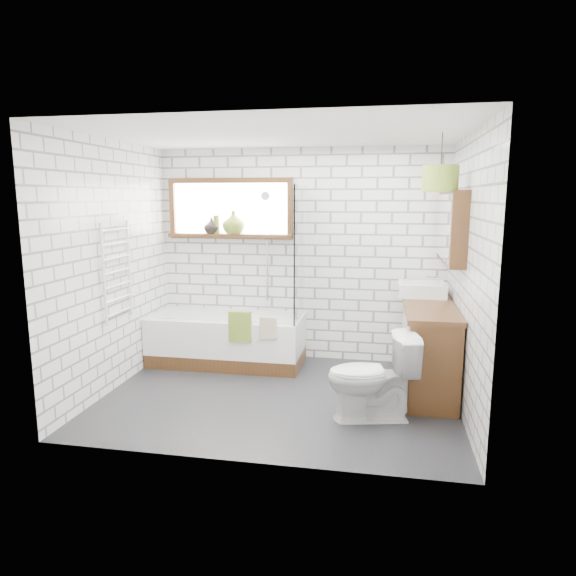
% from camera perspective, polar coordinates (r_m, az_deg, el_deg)
% --- Properties ---
extents(floor, '(3.40, 2.60, 0.01)m').
position_cam_1_polar(floor, '(5.18, -1.01, -11.96)').
color(floor, black).
rests_on(floor, ground).
extents(ceiling, '(3.40, 2.60, 0.01)m').
position_cam_1_polar(ceiling, '(4.83, -1.11, 16.82)').
color(ceiling, white).
rests_on(ceiling, ground).
extents(wall_back, '(3.40, 0.01, 2.50)m').
position_cam_1_polar(wall_back, '(6.12, 1.40, 3.63)').
color(wall_back, white).
rests_on(wall_back, ground).
extents(wall_front, '(3.40, 0.01, 2.50)m').
position_cam_1_polar(wall_front, '(3.60, -5.24, -1.00)').
color(wall_front, white).
rests_on(wall_front, ground).
extents(wall_left, '(0.01, 2.60, 2.50)m').
position_cam_1_polar(wall_left, '(5.45, -18.91, 2.29)').
color(wall_left, white).
rests_on(wall_left, ground).
extents(wall_right, '(0.01, 2.60, 2.50)m').
position_cam_1_polar(wall_right, '(4.81, 19.28, 1.28)').
color(wall_right, white).
rests_on(wall_right, ground).
extents(window, '(1.52, 0.16, 0.68)m').
position_cam_1_polar(window, '(6.23, -6.47, 8.76)').
color(window, '#381F0F').
rests_on(window, wall_back).
extents(towel_radiator, '(0.06, 0.52, 1.00)m').
position_cam_1_polar(towel_radiator, '(5.44, -18.47, 1.76)').
color(towel_radiator, white).
rests_on(towel_radiator, wall_left).
extents(mirror_cabinet, '(0.16, 1.20, 0.70)m').
position_cam_1_polar(mirror_cabinet, '(5.35, 17.67, 6.52)').
color(mirror_cabinet, '#381F0F').
rests_on(mirror_cabinet, wall_right).
extents(shower_riser, '(0.02, 0.02, 1.30)m').
position_cam_1_polar(shower_riser, '(6.14, -2.36, 4.59)').
color(shower_riser, silver).
rests_on(shower_riser, wall_back).
extents(bathtub, '(1.76, 0.78, 0.57)m').
position_cam_1_polar(bathtub, '(6.11, -6.76, -5.67)').
color(bathtub, white).
rests_on(bathtub, floor).
extents(shower_screen, '(0.02, 0.72, 1.50)m').
position_cam_1_polar(shower_screen, '(5.72, 1.32, 3.89)').
color(shower_screen, white).
rests_on(shower_screen, bathtub).
extents(towel_green, '(0.25, 0.07, 0.34)m').
position_cam_1_polar(towel_green, '(5.61, -5.35, -4.28)').
color(towel_green, olive).
rests_on(towel_green, bathtub).
extents(towel_beige, '(0.18, 0.05, 0.24)m').
position_cam_1_polar(towel_beige, '(5.53, -2.19, -4.44)').
color(towel_beige, '#C3AF87').
rests_on(towel_beige, bathtub).
extents(vanity, '(0.50, 1.54, 0.88)m').
position_cam_1_polar(vanity, '(5.45, 15.33, -6.22)').
color(vanity, '#381F0F').
rests_on(vanity, floor).
extents(basin, '(0.49, 0.43, 0.14)m').
position_cam_1_polar(basin, '(5.73, 14.65, -0.15)').
color(basin, white).
rests_on(basin, vanity).
extents(tap, '(0.03, 0.03, 0.17)m').
position_cam_1_polar(tap, '(5.73, 16.27, 0.40)').
color(tap, silver).
rests_on(tap, vanity).
extents(toilet, '(0.59, 0.84, 0.78)m').
position_cam_1_polar(toilet, '(4.60, 9.28, -9.71)').
color(toilet, white).
rests_on(toilet, floor).
extents(vase_olive, '(0.32, 0.32, 0.28)m').
position_cam_1_polar(vase_olive, '(6.20, -6.07, 7.07)').
color(vase_olive, olive).
rests_on(vase_olive, window).
extents(vase_dark, '(0.24, 0.24, 0.19)m').
position_cam_1_polar(vase_dark, '(6.28, -8.50, 6.69)').
color(vase_dark, black).
rests_on(vase_dark, window).
extents(bottle, '(0.09, 0.09, 0.22)m').
position_cam_1_polar(bottle, '(6.26, -7.97, 6.81)').
color(bottle, olive).
rests_on(bottle, window).
extents(pendant, '(0.32, 0.32, 0.23)m').
position_cam_1_polar(pendant, '(4.89, 16.57, 11.57)').
color(pendant, olive).
rests_on(pendant, ceiling).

